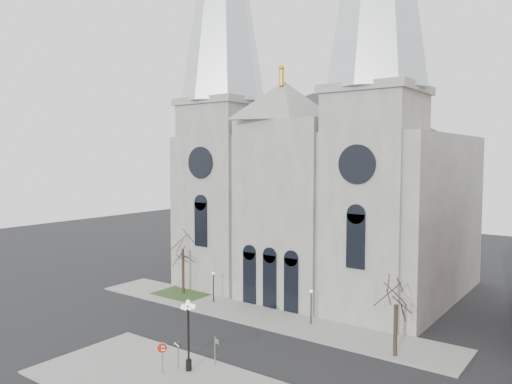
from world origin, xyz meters
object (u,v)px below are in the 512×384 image
Objects in this scene: stop_sign at (162,351)px; street_name_sign at (216,349)px; one_way_sign at (178,350)px; globe_lamp at (188,326)px.

stop_sign reaches higher than street_name_sign.
street_name_sign is at bearing 70.02° from one_way_sign.
street_name_sign is (1.02, 1.81, -2.00)m from globe_lamp.
one_way_sign is at bearing 48.41° from stop_sign.
stop_sign is at bearing -87.56° from one_way_sign.
one_way_sign is (-0.79, -0.29, -1.89)m from globe_lamp.
stop_sign is at bearing -105.26° from street_name_sign.
globe_lamp is at bearing 27.92° from stop_sign.
street_name_sign is at bearing 60.69° from globe_lamp.
globe_lamp is at bearing -100.77° from street_name_sign.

